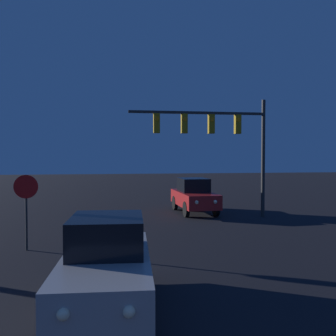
# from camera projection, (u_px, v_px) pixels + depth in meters

# --- Properties ---
(car_near) EXTENTS (1.87, 4.16, 1.77)m
(car_near) POSITION_uv_depth(u_px,v_px,m) (107.00, 264.00, 7.16)
(car_near) COLOR #99999E
(car_near) RESTS_ON ground_plane
(car_far) EXTENTS (1.81, 4.14, 1.77)m
(car_far) POSITION_uv_depth(u_px,v_px,m) (194.00, 196.00, 19.25)
(car_far) COLOR #B21E1E
(car_far) RESTS_ON ground_plane
(traffic_signal_mast) EXTENTS (6.54, 0.30, 5.61)m
(traffic_signal_mast) POSITION_uv_depth(u_px,v_px,m) (219.00, 133.00, 17.57)
(traffic_signal_mast) COLOR #2D2D2D
(traffic_signal_mast) RESTS_ON ground_plane
(stop_sign) EXTENTS (0.73, 0.07, 2.36)m
(stop_sign) POSITION_uv_depth(u_px,v_px,m) (26.00, 198.00, 11.59)
(stop_sign) COLOR #2D2D2D
(stop_sign) RESTS_ON ground_plane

